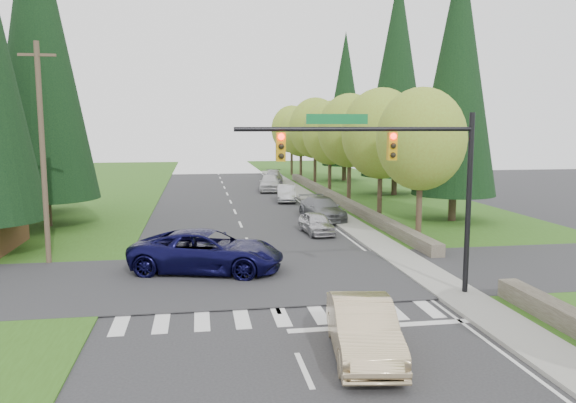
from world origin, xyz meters
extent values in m
plane|color=#28282B|center=(0.00, 0.00, 0.00)|extent=(120.00, 120.00, 0.00)
cube|color=#2D5215|center=(13.00, 20.00, 0.03)|extent=(14.00, 110.00, 0.06)
cube|color=#2D5215|center=(-13.00, 20.00, 0.03)|extent=(14.00, 110.00, 0.06)
cube|color=#28282B|center=(0.00, 8.00, 0.00)|extent=(120.00, 8.00, 0.10)
cube|color=gray|center=(6.90, 22.00, 0.07)|extent=(1.80, 80.00, 0.13)
cube|color=gray|center=(6.05, 22.00, 0.07)|extent=(0.20, 80.00, 0.13)
cube|color=#4C4438|center=(8.60, 30.00, 0.35)|extent=(0.70, 40.00, 0.70)
cylinder|color=black|center=(7.20, 4.50, 3.40)|extent=(0.20, 0.20, 6.80)
cylinder|color=black|center=(2.90, 4.50, 6.20)|extent=(8.60, 0.16, 0.16)
cube|color=#0C662D|center=(2.20, 4.55, 6.55)|extent=(2.20, 0.04, 0.35)
cube|color=#BF8C0C|center=(4.20, 4.50, 5.60)|extent=(0.32, 0.24, 1.00)
sphere|color=#FF0C05|center=(4.20, 4.36, 5.95)|extent=(0.22, 0.22, 0.22)
cube|color=#BF8C0C|center=(0.20, 4.50, 5.60)|extent=(0.32, 0.24, 1.00)
sphere|color=#FF0C05|center=(0.20, 4.36, 5.95)|extent=(0.22, 0.22, 0.22)
cylinder|color=#473828|center=(-9.50, 12.00, 5.00)|extent=(0.24, 0.24, 10.00)
cube|color=#473828|center=(-9.50, 12.00, 9.40)|extent=(1.60, 0.10, 0.12)
cylinder|color=#38281C|center=(9.20, 14.00, 2.38)|extent=(0.32, 0.32, 4.76)
ellipsoid|color=olive|center=(9.20, 14.00, 5.61)|extent=(4.80, 4.80, 5.52)
cylinder|color=#38281C|center=(9.30, 21.00, 2.46)|extent=(0.32, 0.32, 4.93)
ellipsoid|color=olive|center=(9.30, 21.00, 5.81)|extent=(5.20, 5.20, 5.98)
cylinder|color=#38281C|center=(9.10, 28.00, 2.52)|extent=(0.32, 0.32, 5.04)
ellipsoid|color=olive|center=(9.10, 28.00, 5.94)|extent=(5.00, 5.00, 5.75)
cylinder|color=#38281C|center=(9.20, 35.00, 2.41)|extent=(0.32, 0.32, 4.82)
ellipsoid|color=olive|center=(9.20, 35.00, 5.68)|extent=(5.00, 5.00, 5.75)
cylinder|color=#38281C|center=(9.30, 42.00, 2.58)|extent=(0.32, 0.32, 5.15)
ellipsoid|color=olive|center=(9.30, 42.00, 6.07)|extent=(5.40, 5.40, 6.21)
cylinder|color=#38281C|center=(9.10, 49.00, 2.35)|extent=(0.32, 0.32, 4.70)
ellipsoid|color=olive|center=(9.10, 49.00, 5.54)|extent=(4.80, 4.80, 5.52)
cylinder|color=#38281C|center=(9.20, 56.00, 2.49)|extent=(0.32, 0.32, 4.98)
ellipsoid|color=olive|center=(9.20, 56.00, 5.87)|extent=(5.20, 5.20, 5.98)
cylinder|color=#38281C|center=(-12.00, 22.00, 1.00)|extent=(0.50, 0.50, 2.00)
cone|color=black|center=(-12.00, 22.00, 11.30)|extent=(6.46, 6.46, 19.00)
cylinder|color=#38281C|center=(-14.00, 28.00, 1.00)|extent=(0.50, 0.50, 2.00)
cone|color=black|center=(-14.00, 28.00, 10.30)|extent=(5.78, 5.78, 17.00)
cylinder|color=#38281C|center=(14.00, 20.00, 1.00)|extent=(0.50, 0.50, 2.00)
cone|color=black|center=(14.00, 20.00, 9.80)|extent=(5.44, 5.44, 16.00)
cylinder|color=#38281C|center=(15.00, 34.00, 1.00)|extent=(0.50, 0.50, 2.00)
cone|color=black|center=(15.00, 34.00, 10.80)|extent=(6.12, 6.12, 18.00)
cylinder|color=#38281C|center=(14.00, 48.00, 1.00)|extent=(0.50, 0.50, 2.00)
cone|color=black|center=(14.00, 48.00, 9.30)|extent=(5.10, 5.10, 15.00)
imported|color=beige|center=(1.77, -0.34, 0.78)|extent=(2.29, 4.91, 1.56)
imported|color=#0B0A35|center=(-2.30, 9.41, 0.91)|extent=(7.15, 4.69, 1.83)
imported|color=#B3B2B8|center=(4.20, 17.21, 0.63)|extent=(1.79, 3.83, 1.27)
imported|color=slate|center=(5.60, 22.00, 0.76)|extent=(2.71, 5.42, 1.51)
imported|color=#BBBBC0|center=(4.65, 31.46, 0.69)|extent=(2.01, 4.37, 1.39)
imported|color=silver|center=(4.20, 39.01, 0.82)|extent=(2.58, 5.05, 1.65)
imported|color=#9E9EA2|center=(5.60, 46.55, 0.70)|extent=(2.58, 5.06, 1.41)
camera|label=1|loc=(-2.62, -14.65, 6.32)|focal=35.00mm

